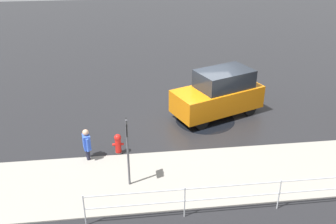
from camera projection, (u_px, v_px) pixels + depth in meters
name	position (u px, v px, depth m)	size (l,w,h in m)	color
ground_plane	(206.00, 117.00, 16.48)	(60.00, 60.00, 0.00)	black
kerb_strip	(232.00, 173.00, 12.75)	(24.00, 3.20, 0.04)	gray
moving_hatchback	(219.00, 94.00, 16.28)	(4.25, 3.04, 2.06)	orange
fire_hydrant	(118.00, 144.00, 13.72)	(0.42, 0.31, 0.80)	red
pedestrian	(87.00, 143.00, 13.25)	(0.32, 0.56, 1.22)	blue
metal_railing	(280.00, 189.00, 10.86)	(11.27, 0.04, 1.05)	#B7BABF
sign_post	(127.00, 144.00, 11.50)	(0.07, 0.44, 2.40)	#4C4C51
puddle_patch	(205.00, 120.00, 16.27)	(2.56, 2.56, 0.01)	black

